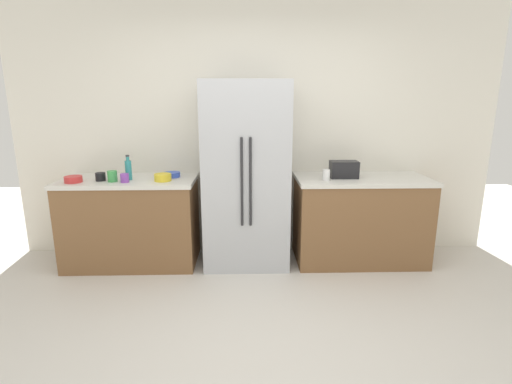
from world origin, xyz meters
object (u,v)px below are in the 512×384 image
object	(u,v)px
refrigerator	(246,175)
cup_c	(112,176)
bottle_a	(128,169)
cup_d	(101,177)
cup_b	(326,175)
toaster	(344,169)
bowl_b	(73,179)
bowl_c	(163,177)
cup_a	(125,178)
bowl_a	(172,175)

from	to	relation	value
refrigerator	cup_c	xyz separation A→B (m)	(-1.29, -0.13, 0.03)
bottle_a	cup_d	xyz separation A→B (m)	(-0.26, -0.04, -0.06)
cup_d	cup_b	bearing A→B (deg)	-1.37
toaster	bowl_b	world-z (taller)	toaster
cup_b	cup_d	size ratio (longest dim) A/B	1.15
refrigerator	bowl_c	distance (m)	0.82
cup_a	cup_b	bearing A→B (deg)	0.86
bowl_b	cup_d	bearing A→B (deg)	16.25
cup_d	bowl_a	world-z (taller)	cup_d
cup_c	bowl_b	xyz separation A→B (m)	(-0.36, -0.02, -0.02)
cup_d	bowl_c	distance (m)	0.61
cup_a	bowl_b	size ratio (longest dim) A/B	0.52
cup_a	bowl_a	xyz separation A→B (m)	(0.40, 0.24, -0.02)
refrigerator	cup_b	world-z (taller)	refrigerator
cup_a	cup_d	size ratio (longest dim) A/B	0.90
cup_a	bowl_a	world-z (taller)	cup_a
bowl_b	bowl_c	distance (m)	0.84
bowl_a	cup_d	bearing A→B (deg)	-166.15
refrigerator	bowl_a	bearing A→B (deg)	174.32
bottle_a	refrigerator	bearing A→B (deg)	2.19
refrigerator	bowl_c	size ratio (longest dim) A/B	11.21
cup_d	bowl_a	distance (m)	0.68
toaster	bowl_b	size ratio (longest dim) A/B	1.68
bottle_a	cup_a	bearing A→B (deg)	-92.07
toaster	cup_b	xyz separation A→B (m)	(-0.20, -0.13, -0.03)
cup_b	cup_c	xyz separation A→B (m)	(-2.07, 0.01, -0.00)
bottle_a	bowl_a	bearing A→B (deg)	16.67
bottle_a	bowl_a	size ratio (longest dim) A/B	1.47
cup_b	cup_d	xyz separation A→B (m)	(-2.20, 0.05, -0.01)
cup_a	cup_d	bearing A→B (deg)	162.36
cup_b	bowl_c	xyz separation A→B (m)	(-1.59, 0.03, -0.02)
bowl_b	refrigerator	bearing A→B (deg)	5.39
cup_a	bowl_c	world-z (taller)	cup_a
refrigerator	bottle_a	size ratio (longest dim) A/B	7.53
bowl_a	bowl_b	distance (m)	0.92
refrigerator	cup_d	world-z (taller)	refrigerator
cup_a	cup_c	xyz separation A→B (m)	(-0.13, 0.04, 0.01)
cup_b	cup_c	bearing A→B (deg)	179.76
toaster	bowl_a	xyz separation A→B (m)	(-1.74, 0.09, -0.06)
cup_d	bottle_a	bearing A→B (deg)	9.44
cup_d	bowl_a	bearing A→B (deg)	13.85
cup_a	bowl_b	distance (m)	0.49
bottle_a	cup_b	size ratio (longest dim) A/B	2.24
refrigerator	cup_b	size ratio (longest dim) A/B	16.88
bowl_b	cup_a	bearing A→B (deg)	-1.60
bottle_a	cup_c	xyz separation A→B (m)	(-0.13, -0.09, -0.05)
refrigerator	bowl_b	distance (m)	1.66
cup_a	bowl_c	xyz separation A→B (m)	(0.35, 0.06, -0.01)
bottle_a	cup_b	distance (m)	1.94
refrigerator	cup_a	bearing A→B (deg)	-171.68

